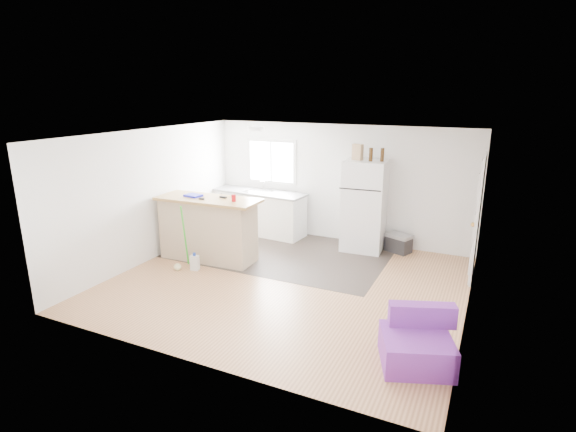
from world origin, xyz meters
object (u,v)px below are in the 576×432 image
(mop, at_px, (180,257))
(bottle_right, at_px, (382,155))
(red_cup, at_px, (234,198))
(cardboard_box, at_px, (358,152))
(refrigerator, at_px, (364,206))
(bottle_left, at_px, (371,155))
(peninsula, at_px, (208,228))
(cooler, at_px, (399,243))
(purple_seat, at_px, (417,344))
(kitchen_cabinets, at_px, (260,212))
(blue_tray, at_px, (193,195))
(cleaner_jug, at_px, (195,262))

(mop, xyz_separation_m, bottle_right, (2.89, 2.40, 1.67))
(red_cup, distance_m, bottle_right, 2.85)
(cardboard_box, distance_m, bottle_right, 0.47)
(refrigerator, bearing_deg, bottle_left, -49.00)
(peninsula, bearing_deg, cooler, 28.77)
(purple_seat, bearing_deg, refrigerator, 94.73)
(mop, relative_size, cardboard_box, 3.98)
(kitchen_cabinets, xyz_separation_m, red_cup, (0.51, -1.84, 0.76))
(purple_seat, relative_size, blue_tray, 3.26)
(refrigerator, bearing_deg, cooler, 6.65)
(cooler, distance_m, blue_tray, 4.03)
(mop, distance_m, bottle_right, 4.11)
(cleaner_jug, xyz_separation_m, blue_tray, (-0.37, 0.55, 1.05))
(blue_tray, bearing_deg, kitchen_cabinets, 78.75)
(refrigerator, height_order, blue_tray, refrigerator)
(mop, xyz_separation_m, blue_tray, (-0.13, 0.65, 0.96))
(purple_seat, bearing_deg, cooler, 84.46)
(red_cup, bearing_deg, purple_seat, -26.33)
(kitchen_cabinets, height_order, bottle_right, bottle_right)
(cardboard_box, bearing_deg, mop, -135.62)
(blue_tray, distance_m, bottle_right, 3.56)
(cleaner_jug, xyz_separation_m, red_cup, (0.50, 0.54, 1.10))
(purple_seat, distance_m, bottle_right, 4.09)
(kitchen_cabinets, distance_m, bottle_right, 3.02)
(peninsula, distance_m, cardboard_box, 3.14)
(cleaner_jug, height_order, blue_tray, blue_tray)
(cooler, xyz_separation_m, bottle_left, (-0.58, -0.23, 1.72))
(kitchen_cabinets, distance_m, cooler, 3.06)
(purple_seat, height_order, bottle_right, bottle_right)
(cardboard_box, bearing_deg, refrigerator, 17.37)
(purple_seat, xyz_separation_m, bottle_left, (-1.55, 3.41, 1.67))
(cooler, distance_m, bottle_right, 1.77)
(cleaner_jug, bearing_deg, red_cup, 36.49)
(cooler, height_order, cardboard_box, cardboard_box)
(bottle_right, bearing_deg, kitchen_cabinets, 178.14)
(kitchen_cabinets, xyz_separation_m, purple_seat, (4.01, -3.57, -0.25))
(kitchen_cabinets, distance_m, mop, 2.51)
(kitchen_cabinets, height_order, red_cup, red_cup)
(refrigerator, distance_m, cooler, 0.99)
(kitchen_cabinets, height_order, peninsula, kitchen_cabinets)
(kitchen_cabinets, relative_size, red_cup, 17.97)
(kitchen_cabinets, bearing_deg, red_cup, -69.63)
(cooler, xyz_separation_m, purple_seat, (0.97, -3.64, 0.05))
(bottle_right, bearing_deg, mop, -140.32)
(kitchen_cabinets, distance_m, red_cup, 2.05)
(refrigerator, xyz_separation_m, cleaner_jug, (-2.36, -2.32, -0.75))
(kitchen_cabinets, xyz_separation_m, bottle_left, (2.46, -0.16, 1.42))
(bottle_right, bearing_deg, blue_tray, -150.02)
(kitchen_cabinets, bearing_deg, cleaner_jug, -84.98)
(cooler, xyz_separation_m, blue_tray, (-3.41, -1.90, 1.01))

